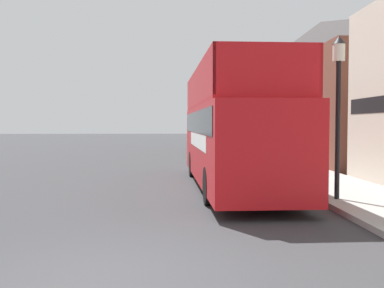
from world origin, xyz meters
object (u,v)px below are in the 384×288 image
(parked_car_ahead_of_bus, at_px, (228,152))
(lamp_post_nearest, at_px, (338,86))
(tour_bus, at_px, (232,135))
(lamp_post_second, at_px, (266,103))

(parked_car_ahead_of_bus, distance_m, lamp_post_nearest, 12.13)
(tour_bus, bearing_deg, parked_car_ahead_of_bus, 82.68)
(parked_car_ahead_of_bus, bearing_deg, lamp_post_second, -57.42)
(tour_bus, bearing_deg, lamp_post_second, 67.19)
(lamp_post_nearest, relative_size, lamp_post_second, 1.00)
(tour_bus, distance_m, lamp_post_second, 6.74)
(tour_bus, xyz_separation_m, parked_car_ahead_of_bus, (0.85, 8.50, -1.10))
(tour_bus, bearing_deg, lamp_post_nearest, -55.18)
(parked_car_ahead_of_bus, distance_m, lamp_post_second, 3.75)
(parked_car_ahead_of_bus, bearing_deg, lamp_post_nearest, -83.09)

